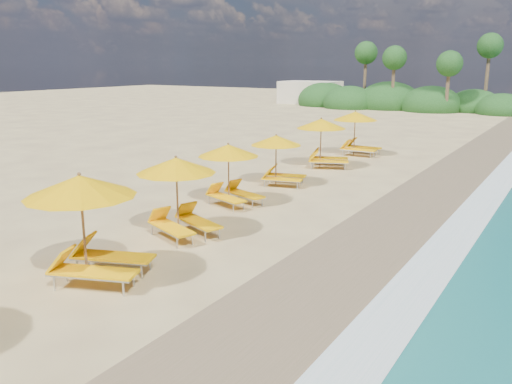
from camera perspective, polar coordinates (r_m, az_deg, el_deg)
ground at (r=16.53m, az=0.00°, el=-4.04°), size 160.00×160.00×0.00m
wet_sand at (r=14.90m, az=13.22°, el=-6.44°), size 4.00×160.00×0.01m
surf_foam at (r=14.34m, az=23.54°, el=-8.00°), size 4.00×160.00×0.01m
station_2 at (r=12.93m, az=-17.53°, el=-2.99°), size 3.41×3.36×2.64m
station_3 at (r=15.77m, az=-8.25°, el=0.06°), size 3.11×3.06×2.42m
station_4 at (r=19.13m, az=-2.68°, el=2.37°), size 2.87×2.79×2.27m
station_5 at (r=22.26m, az=2.61°, el=3.87°), size 2.74×2.66×2.18m
station_6 at (r=26.27m, az=7.47°, el=5.68°), size 3.25×3.22×2.48m
station_7 at (r=30.16m, az=11.03°, el=6.61°), size 2.73×2.53×2.50m
treeline at (r=61.74m, az=15.06°, el=9.62°), size 25.80×8.80×9.74m
beach_building at (r=68.52m, az=5.91°, el=10.73°), size 7.00×5.00×2.80m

